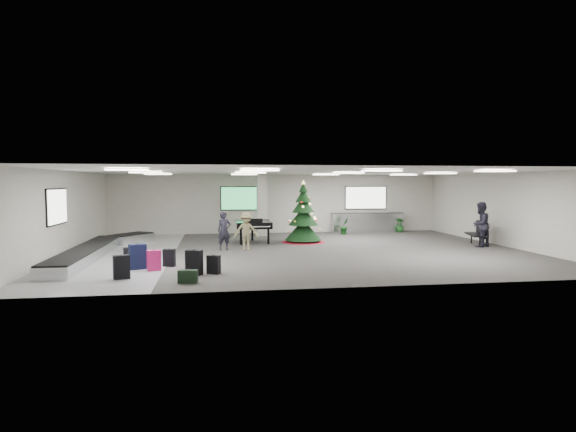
{
  "coord_description": "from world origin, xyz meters",
  "views": [
    {
      "loc": [
        -3.4,
        -19.1,
        2.76
      ],
      "look_at": [
        -0.33,
        1.0,
        1.34
      ],
      "focal_mm": 30.0,
      "sensor_mm": 36.0,
      "label": 1
    }
  ],
  "objects": [
    {
      "name": "baggage_carousel",
      "position": [
        -7.84,
        -0.08,
        0.21
      ],
      "size": [
        2.28,
        9.71,
        0.43
      ],
      "color": "silver",
      "rests_on": "ground"
    },
    {
      "name": "grand_piano",
      "position": [
        -1.66,
        2.82,
        0.82
      ],
      "size": [
        1.59,
        2.03,
        1.16
      ],
      "rotation": [
        0.0,
        0.0,
        -0.0
      ],
      "color": "black",
      "rests_on": "ground"
    },
    {
      "name": "navy_suitcase",
      "position": [
        -5.84,
        -3.41,
        0.4
      ],
      "size": [
        0.6,
        0.47,
        0.83
      ],
      "rotation": [
        0.0,
        0.0,
        0.36
      ],
      "color": "black",
      "rests_on": "ground"
    },
    {
      "name": "traveler_a",
      "position": [
        -3.04,
        0.59,
        0.78
      ],
      "size": [
        0.65,
        0.52,
        1.57
      ],
      "primitive_type": "imported",
      "rotation": [
        0.0,
        0.0,
        0.28
      ],
      "color": "black",
      "rests_on": "ground"
    },
    {
      "name": "suitcase_3",
      "position": [
        -4.9,
        -3.03,
        0.29
      ],
      "size": [
        0.42,
        0.28,
        0.6
      ],
      "rotation": [
        0.0,
        0.0,
        -0.19
      ],
      "color": "black",
      "rests_on": "ground"
    },
    {
      "name": "ground",
      "position": [
        0.0,
        0.0,
        0.0
      ],
      "size": [
        18.0,
        18.0,
        0.0
      ],
      "primitive_type": "plane",
      "color": "#34322F",
      "rests_on": "ground"
    },
    {
      "name": "suitcase_8",
      "position": [
        -6.15,
        -2.87,
        0.32
      ],
      "size": [
        0.49,
        0.38,
        0.65
      ],
      "rotation": [
        0.0,
        0.0,
        0.35
      ],
      "color": "black",
      "rests_on": "ground"
    },
    {
      "name": "suitcase_7",
      "position": [
        -3.45,
        -4.54,
        0.28
      ],
      "size": [
        0.44,
        0.36,
        0.58
      ],
      "rotation": [
        0.0,
        0.0,
        -0.5
      ],
      "color": "black",
      "rests_on": "ground"
    },
    {
      "name": "suitcase_1",
      "position": [
        -4.03,
        -4.59,
        0.37
      ],
      "size": [
        0.54,
        0.44,
        0.76
      ],
      "rotation": [
        0.0,
        0.0,
        -0.47
      ],
      "color": "black",
      "rests_on": "ground"
    },
    {
      "name": "suitcase_0",
      "position": [
        -6.06,
        -4.94,
        0.34
      ],
      "size": [
        0.5,
        0.38,
        0.7
      ],
      "rotation": [
        0.0,
        0.0,
        0.36
      ],
      "color": "black",
      "rests_on": "ground"
    },
    {
      "name": "christmas_tree",
      "position": [
        0.63,
        2.62,
        0.98
      ],
      "size": [
        2.01,
        2.01,
        2.87
      ],
      "color": "maroon",
      "rests_on": "ground"
    },
    {
      "name": "service_counter",
      "position": [
        5.0,
        6.65,
        0.55
      ],
      "size": [
        4.05,
        0.65,
        1.08
      ],
      "color": "silver",
      "rests_on": "ground"
    },
    {
      "name": "room_envelope",
      "position": [
        -0.38,
        0.67,
        2.33
      ],
      "size": [
        18.02,
        14.02,
        3.21
      ],
      "color": "#ACA79D",
      "rests_on": "ground"
    },
    {
      "name": "pink_suitcase",
      "position": [
        -5.3,
        -3.76,
        0.32
      ],
      "size": [
        0.46,
        0.34,
        0.67
      ],
      "rotation": [
        0.0,
        0.0,
        0.28
      ],
      "color": "#D01B68",
      "rests_on": "ground"
    },
    {
      "name": "traveler_bench",
      "position": [
        7.82,
        -0.12,
        0.96
      ],
      "size": [
        1.17,
        1.09,
        1.93
      ],
      "primitive_type": "imported",
      "rotation": [
        0.0,
        0.0,
        3.65
      ],
      "color": "black",
      "rests_on": "ground"
    },
    {
      "name": "potted_plant_right",
      "position": [
        6.76,
        6.21,
        0.39
      ],
      "size": [
        0.61,
        0.61,
        0.78
      ],
      "primitive_type": "imported",
      "rotation": [
        0.0,
        0.0,
        2.5
      ],
      "color": "#133E1A",
      "rests_on": "ground"
    },
    {
      "name": "potted_plant_left",
      "position": [
        3.39,
        5.57,
        0.45
      ],
      "size": [
        0.62,
        0.59,
        0.89
      ],
      "primitive_type": "imported",
      "rotation": [
        0.0,
        0.0,
        0.51
      ],
      "color": "#133E1A",
      "rests_on": "ground"
    },
    {
      "name": "traveler_b",
      "position": [
        -2.15,
        0.48,
        0.77
      ],
      "size": [
        1.02,
        0.62,
        1.55
      ],
      "primitive_type": "imported",
      "rotation": [
        0.0,
        0.0,
        -0.05
      ],
      "color": "olive",
      "rests_on": "ground"
    },
    {
      "name": "green_duffel",
      "position": [
        -4.15,
        -5.75,
        0.18
      ],
      "size": [
        0.55,
        0.32,
        0.37
      ],
      "rotation": [
        0.0,
        0.0,
        -0.1
      ],
      "color": "black",
      "rests_on": "ground"
    },
    {
      "name": "bench",
      "position": [
        8.05,
        0.45,
        0.6
      ],
      "size": [
        0.99,
        1.77,
        1.06
      ],
      "rotation": [
        0.0,
        0.0,
        -0.27
      ],
      "color": "black",
      "rests_on": "ground"
    }
  ]
}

